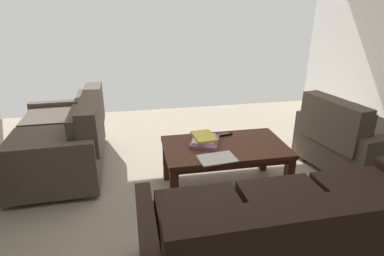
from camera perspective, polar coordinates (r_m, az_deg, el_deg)
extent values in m
cube|color=tan|center=(2.95, 0.84, -12.77)|extent=(5.15, 5.24, 0.01)
cylinder|color=black|center=(2.96, 27.67, -14.74)|extent=(0.05, 0.05, 0.06)
cylinder|color=black|center=(2.42, -4.84, -21.21)|extent=(0.05, 0.05, 0.06)
cube|color=black|center=(2.23, 17.76, -19.55)|extent=(1.73, 0.84, 0.36)
cube|color=black|center=(2.41, 30.37, -11.51)|extent=(0.54, 0.72, 0.10)
cube|color=black|center=(2.10, 18.24, -14.49)|extent=(0.54, 0.72, 0.10)
cube|color=black|center=(1.91, 2.43, -17.33)|extent=(0.54, 0.72, 0.10)
cube|color=black|center=(1.80, 24.53, -17.83)|extent=(1.72, 0.21, 0.43)
cube|color=black|center=(1.87, 22.55, -15.87)|extent=(0.52, 0.13, 0.30)
cube|color=black|center=(1.65, 4.77, -19.63)|extent=(0.52, 0.13, 0.30)
cylinder|color=black|center=(4.22, -26.02, -3.37)|extent=(0.05, 0.05, 0.06)
cylinder|color=black|center=(3.34, -29.75, -10.86)|extent=(0.05, 0.05, 0.06)
cylinder|color=black|center=(4.10, -16.31, -2.67)|extent=(0.05, 0.05, 0.06)
cylinder|color=black|center=(3.18, -17.24, -10.36)|extent=(0.05, 0.05, 0.06)
cube|color=brown|center=(3.59, -22.76, -3.45)|extent=(0.87, 1.22, 0.36)
cube|color=brown|center=(3.79, -22.86, 1.58)|extent=(0.75, 0.57, 0.10)
cube|color=brown|center=(3.24, -24.51, -2.04)|extent=(0.75, 0.57, 0.10)
cube|color=brown|center=(3.41, -17.71, 2.16)|extent=(0.21, 1.20, 0.42)
cube|color=brown|center=(3.71, -19.06, 3.55)|extent=(0.13, 0.54, 0.29)
cube|color=brown|center=(3.15, -20.09, 0.18)|extent=(0.13, 0.54, 0.29)
cube|color=brown|center=(4.16, -21.53, 1.20)|extent=(0.84, 0.12, 0.52)
cube|color=brown|center=(3.00, -24.87, -7.47)|extent=(0.84, 0.12, 0.52)
cube|color=#4C2819|center=(2.89, 6.02, -3.49)|extent=(1.12, 0.65, 0.04)
cube|color=#4C2819|center=(2.91, 5.99, -4.28)|extent=(1.03, 0.58, 0.05)
cube|color=#4C2819|center=(3.40, 12.87, -4.23)|extent=(0.07, 0.07, 0.42)
cube|color=#4C2819|center=(3.15, -4.64, -5.89)|extent=(0.07, 0.07, 0.42)
cube|color=#4C2819|center=(2.96, 17.09, -8.86)|extent=(0.07, 0.07, 0.42)
cube|color=#4C2819|center=(2.67, -3.24, -11.41)|extent=(0.07, 0.07, 0.42)
cylinder|color=black|center=(4.28, 27.40, -3.30)|extent=(0.06, 0.06, 0.06)
cylinder|color=black|center=(3.43, 26.14, -9.21)|extent=(0.06, 0.06, 0.06)
cylinder|color=black|center=(3.77, 19.90, -5.36)|extent=(0.06, 0.06, 0.06)
cube|color=brown|center=(3.77, 27.36, -3.21)|extent=(0.99, 0.88, 0.34)
cube|color=brown|center=(3.70, 28.16, -0.04)|extent=(0.88, 0.81, 0.10)
cube|color=brown|center=(3.38, 24.22, 0.99)|extent=(0.32, 0.75, 0.45)
cube|color=brown|center=(3.46, 25.50, 1.22)|extent=(0.25, 0.67, 0.32)
cube|color=brown|center=(3.99, 23.20, -0.03)|extent=(0.86, 0.27, 0.50)
cube|color=#996699|center=(2.91, 2.36, -2.49)|extent=(0.33, 0.37, 0.03)
cube|color=silver|center=(2.90, 2.18, -2.04)|extent=(0.27, 0.30, 0.02)
cube|color=#E0CC4C|center=(2.89, 2.19, -1.56)|extent=(0.21, 0.28, 0.03)
cube|color=black|center=(3.08, 5.85, -1.22)|extent=(0.17, 0.07, 0.02)
cube|color=#59595B|center=(3.08, 5.86, -1.03)|extent=(0.11, 0.05, 0.00)
cube|color=silver|center=(2.64, 4.59, -5.53)|extent=(0.33, 0.24, 0.01)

